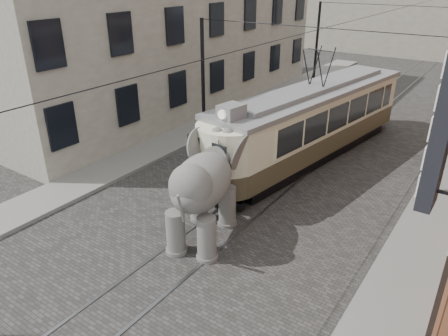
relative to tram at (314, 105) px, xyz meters
The scene contains 8 objects.
ground 7.35m from the tram, 89.96° to the right, with size 120.00×120.00×0.00m, color #3F3C3A.
tram_rails 7.35m from the tram, 89.96° to the right, with size 1.54×80.00×0.02m, color slate, non-canonical shape.
sidewalk_right 9.47m from the tram, 49.05° to the right, with size 2.00×60.00×0.15m, color slate.
sidewalk_left 9.79m from the tram, 133.19° to the right, with size 2.00×60.00×0.15m, color slate.
stucco_building 11.69m from the tram, 164.35° to the left, with size 7.00×24.00×10.00m, color gray.
catenary 2.00m from the tram, 95.80° to the right, with size 11.00×30.20×6.00m, color black, non-canonical shape.
tram is the anchor object (origin of this frame).
elephant 8.30m from the tram, 90.71° to the right, with size 2.86×5.19×3.17m, color #625F5A, non-canonical shape.
Camera 1 is at (7.10, -10.55, 8.00)m, focal length 33.86 mm.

